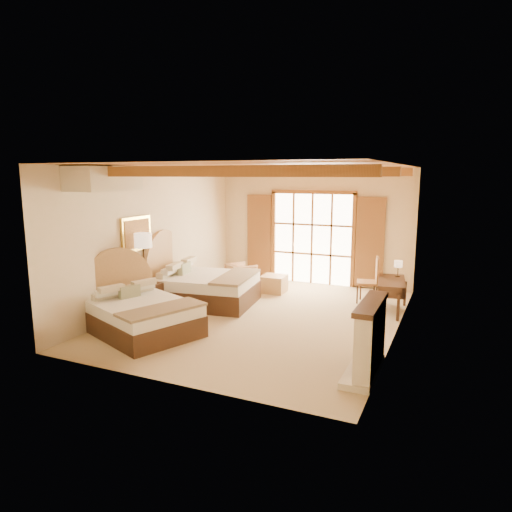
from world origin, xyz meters
The scene contains 19 objects.
floor centered at (0.00, 0.00, 0.00)m, with size 7.00×7.00×0.00m, color tan.
wall_back centered at (0.00, 3.50, 1.60)m, with size 5.50×5.50×0.00m, color beige.
wall_left centered at (-2.75, 0.00, 1.60)m, with size 7.00×7.00×0.00m, color beige.
wall_right centered at (2.75, 0.00, 1.60)m, with size 7.00×7.00×0.00m, color beige.
ceiling centered at (0.00, 0.00, 3.20)m, with size 7.00×7.00×0.00m, color #B87235.
ceiling_beams centered at (0.00, 0.00, 3.08)m, with size 5.39×4.60×0.18m, color #955922, non-canonical shape.
french_doors centered at (0.00, 3.44, 1.25)m, with size 3.95×0.08×2.60m.
fireplace centered at (2.60, -2.00, 0.51)m, with size 0.46×1.40×1.16m.
painting centered at (-2.70, -0.75, 1.75)m, with size 0.06×0.95×0.75m.
canopy_valance centered at (-2.40, -2.00, 2.95)m, with size 0.70×1.40×0.45m, color beige.
bed_near centered at (-1.86, -1.91, 0.41)m, with size 2.61×2.21×1.36m.
bed_far centered at (-1.84, 0.39, 0.46)m, with size 2.50×2.01×1.51m.
nightstand centered at (-2.48, -0.73, 0.33)m, with size 0.55×0.55×0.66m, color #412B17.
floor_lamp centered at (-2.50, -0.79, 1.51)m, with size 0.38×0.38×1.78m.
armchair centered at (-1.65, 2.29, 0.31)m, with size 0.67×0.69×0.63m, color tan.
ottoman centered at (-0.57, 2.04, 0.22)m, with size 0.60×0.60×0.44m, color tan.
desk centered at (2.45, 1.50, 0.39)m, with size 0.76×1.41×0.72m.
desk_chair centered at (1.86, 2.03, 0.34)m, with size 0.59×0.58×1.11m.
desk_lamp centered at (2.52, 1.93, 1.00)m, with size 0.18×0.18×0.37m.
Camera 1 is at (3.72, -8.71, 3.03)m, focal length 32.00 mm.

